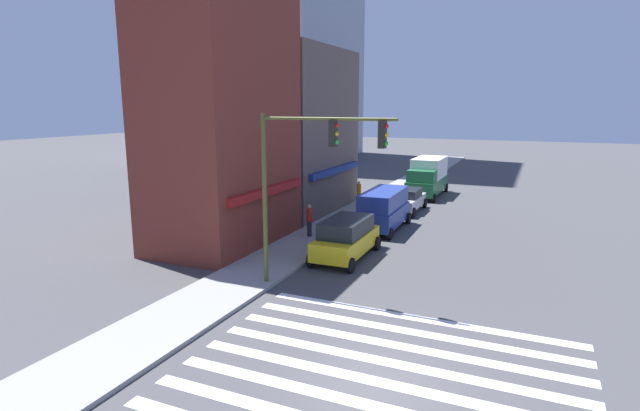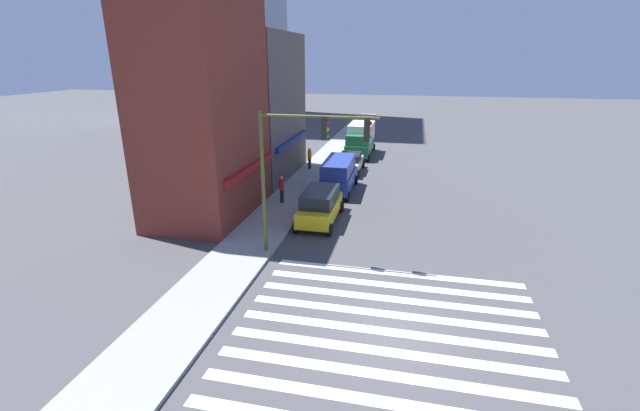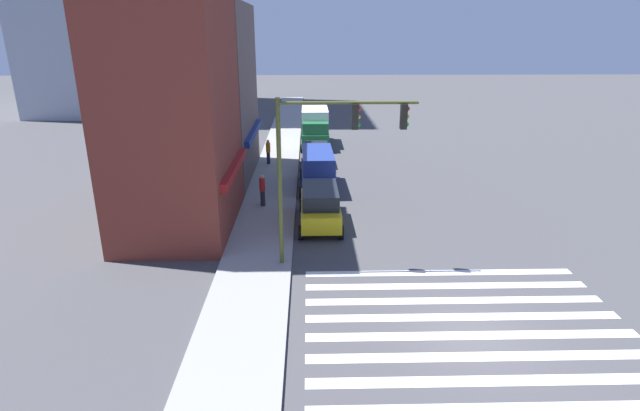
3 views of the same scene
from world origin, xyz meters
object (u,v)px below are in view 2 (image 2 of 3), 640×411
pedestrian_red_jacket (282,189)px  box_truck_green (361,139)px  suv_yellow (320,205)px  van_blue (339,174)px  sedan_silver (350,162)px  pedestrian_orange_vest (310,158)px  traffic_signal (301,155)px

pedestrian_red_jacket → box_truck_green: bearing=-91.2°
suv_yellow → van_blue: van_blue is taller
sedan_silver → pedestrian_red_jacket: size_ratio=2.49×
box_truck_green → pedestrian_orange_vest: size_ratio=3.51×
pedestrian_red_jacket → suv_yellow: bearing=150.8°
traffic_signal → van_blue: bearing=0.9°
box_truck_green → pedestrian_orange_vest: bearing=153.3°
suv_yellow → box_truck_green: 18.54m
pedestrian_orange_vest → pedestrian_red_jacket: 9.19m
traffic_signal → box_truck_green: (23.23, 0.17, -3.43)m
pedestrian_orange_vest → pedestrian_red_jacket: (-9.18, -0.37, 0.00)m
traffic_signal → suv_yellow: traffic_signal is taller
van_blue → pedestrian_red_jacket: bearing=138.6°
pedestrian_orange_vest → van_blue: bearing=153.4°
traffic_signal → suv_yellow: size_ratio=1.47×
traffic_signal → sedan_silver: bearing=0.6°
traffic_signal → pedestrian_red_jacket: traffic_signal is taller
suv_yellow → sedan_silver: bearing=-0.6°
van_blue → box_truck_green: size_ratio=0.81×
pedestrian_orange_vest → pedestrian_red_jacket: bearing=123.6°
van_blue → traffic_signal: bearing=179.7°
suv_yellow → box_truck_green: bearing=-0.6°
box_truck_green → suv_yellow: bearing=-179.8°
sedan_silver → box_truck_green: size_ratio=0.71×
sedan_silver → suv_yellow: bearing=179.5°
traffic_signal → sedan_silver: size_ratio=1.57×
suv_yellow → pedestrian_red_jacket: size_ratio=2.67×
pedestrian_orange_vest → pedestrian_red_jacket: same height
pedestrian_red_jacket → traffic_signal: bearing=124.2°
suv_yellow → pedestrian_red_jacket: suv_yellow is taller
sedan_silver → pedestrian_orange_vest: 3.48m
sedan_silver → traffic_signal: bearing=-179.9°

